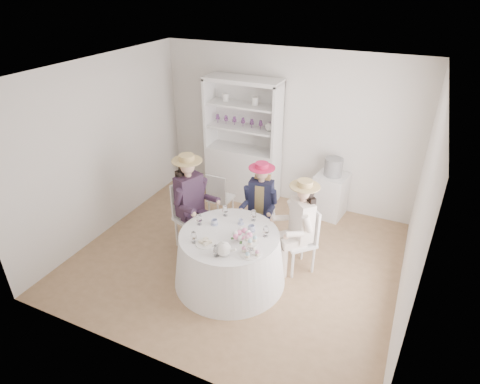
% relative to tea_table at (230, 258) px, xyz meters
% --- Properties ---
extents(ground, '(4.50, 4.50, 0.00)m').
position_rel_tea_table_xyz_m(ground, '(-0.12, 0.49, -0.37)').
color(ground, olive).
rests_on(ground, ground).
extents(ceiling, '(4.50, 4.50, 0.00)m').
position_rel_tea_table_xyz_m(ceiling, '(-0.12, 0.49, 2.33)').
color(ceiling, white).
rests_on(ceiling, wall_back).
extents(wall_back, '(4.50, 0.00, 4.50)m').
position_rel_tea_table_xyz_m(wall_back, '(-0.12, 2.49, 0.98)').
color(wall_back, silver).
rests_on(wall_back, ground).
extents(wall_front, '(4.50, 0.00, 4.50)m').
position_rel_tea_table_xyz_m(wall_front, '(-0.12, -1.51, 0.98)').
color(wall_front, silver).
rests_on(wall_front, ground).
extents(wall_left, '(0.00, 4.50, 4.50)m').
position_rel_tea_table_xyz_m(wall_left, '(-2.37, 0.49, 0.98)').
color(wall_left, silver).
rests_on(wall_left, ground).
extents(wall_right, '(0.00, 4.50, 4.50)m').
position_rel_tea_table_xyz_m(wall_right, '(2.13, 0.49, 0.98)').
color(wall_right, silver).
rests_on(wall_right, ground).
extents(tea_table, '(1.50, 1.50, 0.75)m').
position_rel_tea_table_xyz_m(tea_table, '(0.00, 0.00, 0.00)').
color(tea_table, white).
rests_on(tea_table, ground).
extents(hutch, '(1.31, 0.51, 2.21)m').
position_rel_tea_table_xyz_m(hutch, '(-0.80, 2.23, 0.41)').
color(hutch, silver).
rests_on(hutch, ground).
extents(side_table, '(0.55, 0.55, 0.76)m').
position_rel_tea_table_xyz_m(side_table, '(0.81, 2.24, 0.01)').
color(side_table, silver).
rests_on(side_table, ground).
extents(hatbox, '(0.38, 0.38, 0.29)m').
position_rel_tea_table_xyz_m(hatbox, '(0.81, 2.24, 0.54)').
color(hatbox, black).
rests_on(hatbox, side_table).
extents(guest_left, '(0.62, 0.57, 1.51)m').
position_rel_tea_table_xyz_m(guest_left, '(-0.85, 0.47, 0.48)').
color(guest_left, silver).
rests_on(guest_left, ground).
extents(guest_mid, '(0.50, 0.52, 1.35)m').
position_rel_tea_table_xyz_m(guest_mid, '(0.04, 0.98, 0.39)').
color(guest_mid, silver).
rests_on(guest_mid, ground).
extents(guest_right, '(0.59, 0.59, 1.40)m').
position_rel_tea_table_xyz_m(guest_right, '(0.76, 0.62, 0.42)').
color(guest_right, silver).
rests_on(guest_right, ground).
extents(spare_chair, '(0.37, 0.37, 0.89)m').
position_rel_tea_table_xyz_m(spare_chair, '(-0.81, 1.26, 0.11)').
color(spare_chair, silver).
rests_on(spare_chair, ground).
extents(teacup_a, '(0.11, 0.11, 0.07)m').
position_rel_tea_table_xyz_m(teacup_a, '(-0.28, 0.12, 0.41)').
color(teacup_a, white).
rests_on(teacup_a, tea_table).
extents(teacup_b, '(0.07, 0.07, 0.06)m').
position_rel_tea_table_xyz_m(teacup_b, '(0.03, 0.29, 0.41)').
color(teacup_b, white).
rests_on(teacup_b, tea_table).
extents(teacup_c, '(0.12, 0.12, 0.07)m').
position_rel_tea_table_xyz_m(teacup_c, '(0.23, 0.19, 0.41)').
color(teacup_c, white).
rests_on(teacup_c, tea_table).
extents(flower_bowl, '(0.26, 0.26, 0.05)m').
position_rel_tea_table_xyz_m(flower_bowl, '(0.20, 0.01, 0.40)').
color(flower_bowl, white).
rests_on(flower_bowl, tea_table).
extents(flower_arrangement, '(0.19, 0.19, 0.07)m').
position_rel_tea_table_xyz_m(flower_arrangement, '(0.20, -0.06, 0.47)').
color(flower_arrangement, pink).
rests_on(flower_arrangement, tea_table).
extents(table_teapot, '(0.26, 0.19, 0.20)m').
position_rel_tea_table_xyz_m(table_teapot, '(0.13, -0.40, 0.46)').
color(table_teapot, white).
rests_on(table_teapot, tea_table).
extents(sandwich_plate, '(0.25, 0.25, 0.06)m').
position_rel_tea_table_xyz_m(sandwich_plate, '(-0.18, -0.30, 0.39)').
color(sandwich_plate, white).
rests_on(sandwich_plate, tea_table).
extents(cupcake_stand, '(0.26, 0.26, 0.24)m').
position_rel_tea_table_xyz_m(cupcake_stand, '(0.41, -0.26, 0.47)').
color(cupcake_stand, white).
rests_on(cupcake_stand, tea_table).
extents(stemware_set, '(0.99, 0.99, 0.15)m').
position_rel_tea_table_xyz_m(stemware_set, '(0.00, -0.00, 0.45)').
color(stemware_set, white).
rests_on(stemware_set, tea_table).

